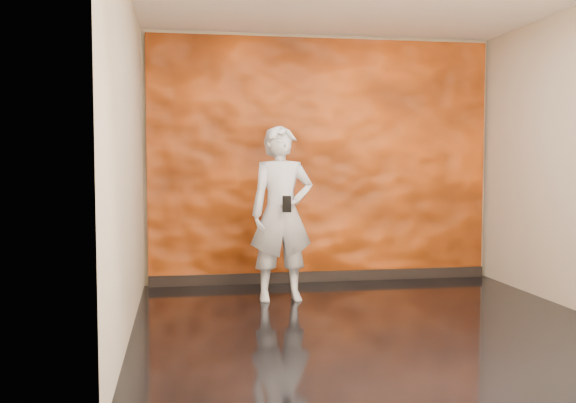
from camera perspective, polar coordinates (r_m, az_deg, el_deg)
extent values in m
cube|color=black|center=(5.59, 7.47, -10.76)|extent=(4.00, 4.00, 0.01)
cube|color=#B2A78D|center=(7.35, 2.97, 3.78)|extent=(4.00, 0.02, 2.80)
cube|color=#B2A78D|center=(3.56, 17.19, 3.70)|extent=(4.00, 0.02, 2.80)
cube|color=#B2A78D|center=(5.19, -14.05, 3.71)|extent=(0.02, 4.00, 2.80)
cube|color=#F25911|center=(7.31, 3.04, 3.63)|extent=(3.90, 0.06, 2.75)
cube|color=black|center=(7.39, 3.07, -6.66)|extent=(3.90, 0.04, 0.12)
imported|color=#ACAFBB|center=(6.33, -0.57, -1.08)|extent=(0.65, 0.44, 1.72)
cube|color=black|center=(6.04, -0.10, -0.23)|extent=(0.09, 0.04, 0.16)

